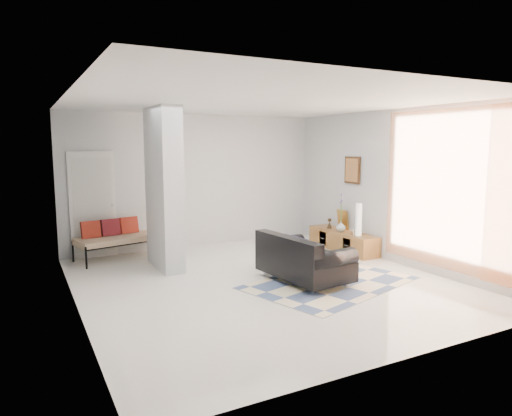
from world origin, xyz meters
TOP-DOWN VIEW (x-y plane):
  - floor at (0.00, 0.00)m, footprint 6.00×6.00m
  - ceiling at (0.00, 0.00)m, footprint 6.00×6.00m
  - wall_back at (0.00, 3.00)m, footprint 6.00×0.00m
  - wall_front at (0.00, -3.00)m, footprint 6.00×0.00m
  - wall_left at (-2.75, 0.00)m, footprint 0.00×6.00m
  - wall_right at (2.75, 0.00)m, footprint 0.00×6.00m
  - partition_column at (-1.10, 1.60)m, footprint 0.35×1.20m
  - hallway_door at (-2.10, 2.96)m, footprint 0.85×0.06m
  - curtain at (2.67, -1.15)m, footprint 0.00×2.55m
  - wall_art at (2.72, 1.18)m, footprint 0.04×0.45m
  - media_console at (2.52, 1.18)m, footprint 0.45×1.78m
  - loveseat at (0.54, -0.28)m, footprint 1.03×1.60m
  - daybed at (-1.70, 2.62)m, footprint 1.75×1.04m
  - area_rug at (0.90, -0.55)m, footprint 2.94×2.36m
  - cylinder_lamp at (2.50, 0.68)m, footprint 0.12×0.12m
  - bronze_figurine at (2.47, 1.58)m, footprint 0.12×0.12m
  - vase at (2.47, 1.19)m, footprint 0.22×0.22m

SIDE VIEW (x-z plane):
  - floor at x=0.00m, z-range 0.00..0.00m
  - area_rug at x=0.90m, z-range 0.00..0.01m
  - media_console at x=2.52m, z-range -0.20..0.60m
  - loveseat at x=0.54m, z-range -0.02..0.74m
  - daybed at x=-1.70m, z-range 0.04..0.80m
  - vase at x=2.47m, z-range 0.40..0.61m
  - bronze_figurine at x=2.47m, z-range 0.40..0.61m
  - cylinder_lamp at x=2.50m, z-range 0.40..1.03m
  - hallway_door at x=-2.10m, z-range 0.00..2.04m
  - partition_column at x=-1.10m, z-range 0.00..2.80m
  - wall_back at x=0.00m, z-range -1.60..4.40m
  - wall_front at x=0.00m, z-range -1.60..4.40m
  - wall_left at x=-2.75m, z-range -1.60..4.40m
  - wall_right at x=2.75m, z-range -1.60..4.40m
  - curtain at x=2.67m, z-range 0.17..2.72m
  - wall_art at x=2.72m, z-range 1.38..1.92m
  - ceiling at x=0.00m, z-range 2.80..2.80m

